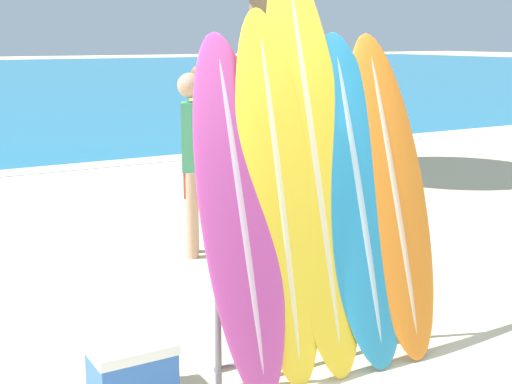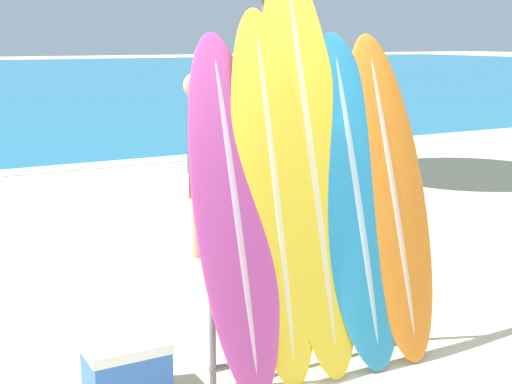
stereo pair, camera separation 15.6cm
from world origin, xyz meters
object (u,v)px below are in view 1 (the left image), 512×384
surfboard_slot_0 (240,216)px  person_mid_beach (191,158)px  surfboard_rack (319,287)px  surfboard_slot_1 (279,198)px  surfboard_slot_3 (357,199)px  cooler_box (132,370)px  person_near_water (199,118)px  surfboard_slot_2 (314,166)px  surfboard_slot_4 (392,195)px

surfboard_slot_0 → person_mid_beach: bearing=71.0°
surfboard_rack → surfboard_slot_0: size_ratio=0.71×
surfboard_slot_1 → surfboard_slot_3: (0.58, -0.01, -0.07)m
surfboard_slot_0 → cooler_box: (-0.63, 0.15, -0.87)m
surfboard_slot_1 → surfboard_slot_3: bearing=-1.1°
surfboard_slot_3 → person_near_water: surfboard_slot_3 is taller
surfboard_slot_3 → person_mid_beach: size_ratio=1.21×
surfboard_slot_0 → surfboard_slot_1: surfboard_slot_1 is taller
cooler_box → surfboard_slot_3: bearing=-5.7°
surfboard_slot_2 → surfboard_slot_3: 0.38m
surfboard_rack → surfboard_slot_4: surfboard_slot_4 is taller
person_mid_beach → surfboard_slot_4: bearing=-146.1°
surfboard_slot_4 → cooler_box: 1.98m
surfboard_slot_2 → surfboard_slot_4: 0.63m
surfboard_slot_0 → person_mid_beach: surfboard_slot_0 is taller
surfboard_slot_3 → surfboard_slot_4: (0.28, -0.00, -0.00)m
surfboard_slot_0 → surfboard_slot_1: size_ratio=0.94×
surfboard_slot_2 → person_near_water: surfboard_slot_2 is taller
surfboard_slot_3 → surfboard_slot_0: bearing=-179.8°
surfboard_slot_3 → surfboard_rack: bearing=-179.6°
surfboard_slot_1 → person_mid_beach: bearing=76.7°
surfboard_rack → person_mid_beach: size_ratio=0.85×
cooler_box → surfboard_slot_1: bearing=-8.7°
surfboard_slot_3 → person_mid_beach: bearing=89.8°
surfboard_slot_2 → surfboard_slot_4: bearing=-6.9°
surfboard_slot_4 → person_near_water: 6.05m
surfboard_slot_1 → person_near_water: 6.30m
person_mid_beach → surfboard_slot_0: bearing=-171.3°
surfboard_slot_2 → person_near_water: 6.15m
surfboard_slot_2 → surfboard_slot_3: surfboard_slot_2 is taller
surfboard_slot_1 → surfboard_rack: bearing=-2.5°
surfboard_slot_0 → surfboard_slot_3: 0.86m
surfboard_slot_1 → surfboard_slot_2: surfboard_slot_2 is taller
surfboard_rack → person_near_water: person_near_water is taller
surfboard_slot_4 → surfboard_slot_0: bearing=-179.9°
surfboard_slot_1 → person_near_water: (2.29, 5.86, -0.21)m
surfboard_slot_4 → person_mid_beach: (-0.27, 2.52, -0.10)m
surfboard_slot_3 → person_near_water: (1.70, 5.87, -0.14)m
surfboard_rack → cooler_box: (-1.20, 0.15, -0.33)m
surfboard_slot_0 → surfboard_slot_1: 0.28m
person_near_water → surfboard_slot_4: bearing=146.4°
surfboard_rack → surfboard_slot_1: bearing=177.5°
surfboard_slot_0 → person_near_water: bearing=66.5°
surfboard_rack → surfboard_slot_1: surfboard_slot_1 is taller
surfboard_slot_2 → cooler_box: size_ratio=5.42×
surfboard_slot_1 → surfboard_slot_2: bearing=11.1°
surfboard_slot_2 → cooler_box: surfboard_slot_2 is taller
surfboard_rack → surfboard_slot_4: (0.57, -0.00, 0.54)m
surfboard_slot_2 → person_mid_beach: surfboard_slot_2 is taller
surfboard_slot_1 → surfboard_slot_4: (0.87, -0.01, -0.07)m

